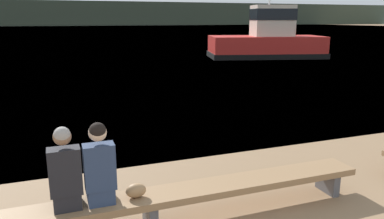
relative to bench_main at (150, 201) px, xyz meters
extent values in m
plane|color=#5684A3|center=(0.79, 122.15, -0.37)|extent=(240.00, 240.00, 0.00)
cube|color=#384233|center=(0.79, 155.00, 4.33)|extent=(600.00, 12.00, 9.40)
cube|color=#8E6B47|center=(0.00, 0.00, 0.03)|extent=(6.52, 0.52, 0.10)
cube|color=#515156|center=(2.96, 0.00, -0.19)|extent=(0.12, 0.44, 0.35)
cube|color=#515156|center=(0.00, 0.00, -0.19)|extent=(0.12, 0.44, 0.35)
cube|color=black|center=(-1.04, 0.08, 0.19)|extent=(0.33, 0.40, 0.21)
cube|color=black|center=(-1.04, -0.02, 0.59)|extent=(0.38, 0.22, 0.59)
sphere|color=#846047|center=(-1.04, -0.02, 1.03)|extent=(0.21, 0.21, 0.21)
sphere|color=gray|center=(-1.04, -0.04, 1.05)|extent=(0.20, 0.20, 0.20)
cube|color=navy|center=(-0.63, 0.08, 0.19)|extent=(0.33, 0.40, 0.21)
cube|color=navy|center=(-0.63, -0.02, 0.59)|extent=(0.38, 0.22, 0.59)
sphere|color=beige|center=(-0.63, -0.02, 1.03)|extent=(0.22, 0.22, 0.22)
sphere|color=black|center=(-0.63, -0.04, 1.06)|extent=(0.21, 0.21, 0.21)
ellipsoid|color=#9E754C|center=(-0.18, 0.00, 0.18)|extent=(0.27, 0.17, 0.19)
cube|color=red|center=(13.49, 19.34, 0.39)|extent=(8.60, 5.43, 1.52)
cube|color=black|center=(13.49, 19.34, -0.19)|extent=(8.79, 5.61, 0.36)
cube|color=beige|center=(13.87, 19.24, 2.23)|extent=(3.23, 2.75, 2.16)
cube|color=black|center=(13.87, 19.24, 2.66)|extent=(3.31, 2.84, 0.78)
camera|label=1|loc=(-1.07, -4.50, 2.38)|focal=35.00mm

